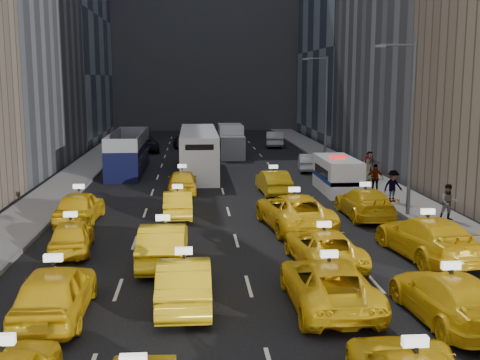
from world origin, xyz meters
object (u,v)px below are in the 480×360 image
at_px(double_decker, 128,153).
at_px(box_truck, 231,141).
at_px(city_bus, 199,152).
at_px(nypd_van, 337,175).

xyz_separation_m(double_decker, box_truck, (8.50, 8.91, -0.09)).
height_order(city_bus, box_truck, city_bus).
distance_m(double_decker, box_truck, 12.31).
bearing_deg(double_decker, nypd_van, -28.28).
bearing_deg(box_truck, nypd_van, -72.43).
height_order(nypd_van, city_bus, city_bus).
height_order(double_decker, box_truck, double_decker).
relative_size(nypd_van, box_truck, 0.89).
bearing_deg(nypd_van, double_decker, 151.58).
xyz_separation_m(nypd_van, double_decker, (-14.12, 9.32, 0.45)).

